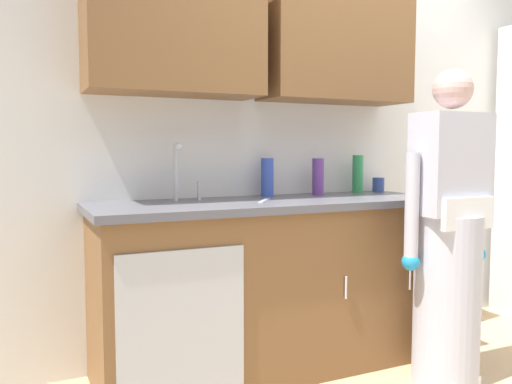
{
  "coord_description": "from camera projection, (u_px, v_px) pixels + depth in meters",
  "views": [
    {
      "loc": [
        -1.83,
        -1.86,
        1.21
      ],
      "look_at": [
        -0.71,
        0.55,
        1.0
      ],
      "focal_mm": 36.98,
      "sensor_mm": 36.0,
      "label": 1
    }
  ],
  "objects": [
    {
      "name": "kitchen_wall_with_uppers",
      "position": [
        309.0,
        108.0,
        3.27
      ],
      "size": [
        4.8,
        0.44,
        2.7
      ],
      "color": "silver",
      "rests_on": "ground"
    },
    {
      "name": "person_at_sink",
      "position": [
        448.0,
        251.0,
        2.73
      ],
      "size": [
        0.55,
        0.34,
        1.62
      ],
      "color": "white",
      "rests_on": "ground"
    },
    {
      "name": "bottle_soap",
      "position": [
        318.0,
        177.0,
        3.19
      ],
      "size": [
        0.07,
        0.07,
        0.22
      ],
      "primitive_type": "cylinder",
      "color": "#66388C",
      "rests_on": "countertop"
    },
    {
      "name": "countertop",
      "position": [
        271.0,
        204.0,
        2.88
      ],
      "size": [
        1.96,
        0.66,
        0.04
      ],
      "primitive_type": "cube",
      "color": "#595960",
      "rests_on": "counter_cabinet"
    },
    {
      "name": "bottle_dish_liquid",
      "position": [
        358.0,
        174.0,
        3.35
      ],
      "size": [
        0.07,
        0.07,
        0.24
      ],
      "primitive_type": "cylinder",
      "color": "#2D8C4C",
      "rests_on": "countertop"
    },
    {
      "name": "knife_on_counter",
      "position": [
        264.0,
        200.0,
        2.82
      ],
      "size": [
        0.16,
        0.21,
        0.01
      ],
      "primitive_type": "cube",
      "rotation": [
        0.0,
        0.0,
        4.09
      ],
      "color": "silver",
      "rests_on": "countertop"
    },
    {
      "name": "cup_by_sink",
      "position": [
        378.0,
        185.0,
        3.42
      ],
      "size": [
        0.08,
        0.08,
        0.09
      ],
      "primitive_type": "cylinder",
      "color": "#33478C",
      "rests_on": "countertop"
    },
    {
      "name": "sink",
      "position": [
        191.0,
        206.0,
        2.7
      ],
      "size": [
        0.5,
        0.36,
        0.35
      ],
      "color": "#B7BABF",
      "rests_on": "counter_cabinet"
    },
    {
      "name": "bottle_water_short",
      "position": [
        267.0,
        177.0,
        3.09
      ],
      "size": [
        0.07,
        0.07,
        0.22
      ],
      "primitive_type": "cylinder",
      "color": "#334CB2",
      "rests_on": "countertop"
    },
    {
      "name": "counter_cabinet",
      "position": [
        270.0,
        288.0,
        2.91
      ],
      "size": [
        1.9,
        0.62,
        0.9
      ],
      "color": "brown",
      "rests_on": "ground"
    }
  ]
}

